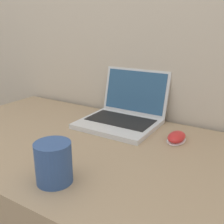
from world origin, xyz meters
TOP-DOWN VIEW (x-y plane):
  - laptop at (0.00, 0.62)m, footprint 0.32×0.32m
  - drink_cup at (0.06, 0.12)m, footprint 0.10×0.10m
  - computer_mouse at (0.26, 0.55)m, footprint 0.07×0.11m

SIDE VIEW (x-z plane):
  - computer_mouse at x=0.26m, z-range 0.73..0.77m
  - laptop at x=0.00m, z-range 0.67..0.89m
  - drink_cup at x=0.06m, z-range 0.74..0.85m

